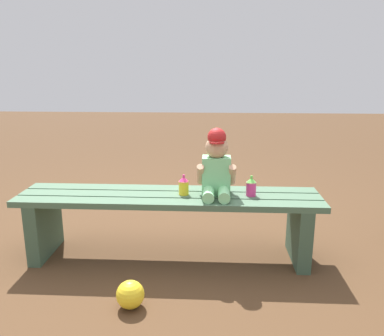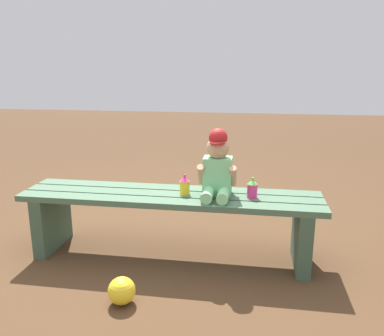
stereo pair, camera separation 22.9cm
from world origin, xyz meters
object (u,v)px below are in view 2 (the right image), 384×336
object	(u,v)px
park_bench	(171,212)
toy_ball	(122,291)
child_figure	(217,167)
sippy_cup_right	(252,188)
sippy_cup_left	(185,185)

from	to	relation	value
park_bench	toy_ball	xyz separation A→B (m)	(-0.14, -0.55, -0.22)
child_figure	sippy_cup_right	bearing A→B (deg)	-3.36
sippy_cup_right	toy_ball	world-z (taller)	sippy_cup_right
toy_ball	park_bench	bearing A→B (deg)	76.05
child_figure	sippy_cup_left	xyz separation A→B (m)	(-0.20, -0.01, -0.12)
park_bench	toy_ball	distance (m)	0.61
sippy_cup_right	child_figure	bearing A→B (deg)	176.64
child_figure	sippy_cup_right	distance (m)	0.24
sippy_cup_right	toy_ball	distance (m)	0.93
sippy_cup_right	sippy_cup_left	bearing A→B (deg)	180.00
toy_ball	child_figure	bearing A→B (deg)	53.30
sippy_cup_left	toy_ball	xyz separation A→B (m)	(-0.23, -0.56, -0.40)
sippy_cup_right	toy_ball	size ratio (longest dim) A/B	0.88
child_figure	sippy_cup_right	size ratio (longest dim) A/B	3.26
child_figure	toy_ball	size ratio (longest dim) A/B	2.86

